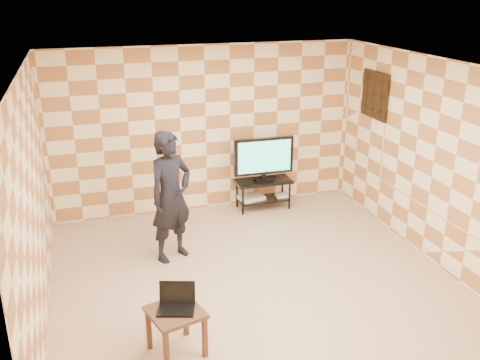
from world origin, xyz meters
name	(u,v)px	position (x,y,z in m)	size (l,w,h in m)	color
floor	(254,279)	(0.00, 0.00, 0.00)	(5.00, 5.00, 0.00)	tan
wall_back	(206,129)	(0.00, 2.50, 1.35)	(5.00, 0.02, 2.70)	beige
wall_front	(356,288)	(0.00, -2.50, 1.35)	(5.00, 0.02, 2.70)	beige
wall_left	(33,205)	(-2.50, 0.00, 1.35)	(0.02, 5.00, 2.70)	beige
wall_right	(434,162)	(2.50, 0.00, 1.35)	(0.02, 5.00, 2.70)	beige
ceiling	(256,67)	(0.00, 0.00, 2.70)	(5.00, 5.00, 0.02)	white
wall_art	(375,95)	(2.47, 1.55, 1.95)	(0.04, 0.72, 0.72)	black
tv_stand	(263,188)	(0.88, 2.16, 0.36)	(0.93, 0.42, 0.50)	black
tv	(264,157)	(0.88, 2.16, 0.90)	(1.00, 0.19, 0.73)	black
dvd_player	(251,198)	(0.68, 2.18, 0.21)	(0.40, 0.29, 0.07)	silver
game_console	(282,195)	(1.21, 2.14, 0.20)	(0.21, 0.16, 0.05)	silver
side_table	(176,318)	(-1.20, -1.13, 0.41)	(0.62, 0.62, 0.50)	#3B2516
laptop	(177,303)	(-1.18, -1.09, 0.55)	(0.43, 0.38, 0.24)	black
person	(171,197)	(-0.87, 0.91, 0.90)	(0.66, 0.43, 1.80)	black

